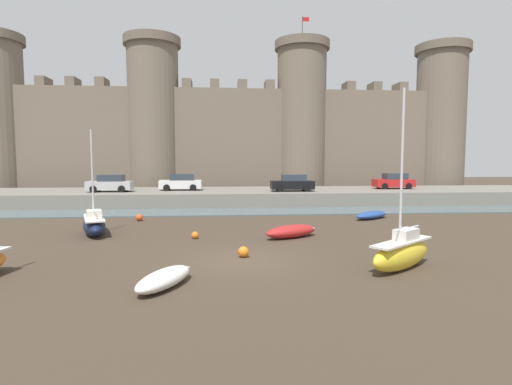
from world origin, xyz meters
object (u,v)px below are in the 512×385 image
rowboat_midflat_centre (164,278)px  car_quay_centre_east (293,183)px  sailboat_foreground_left (94,224)px  mooring_buoy_off_centre (243,252)px  sailboat_midflat_right (402,252)px  mooring_buoy_near_shore (195,235)px  rowboat_foreground_centre (291,231)px  car_quay_west (110,184)px  mooring_buoy_near_channel (139,217)px  car_quay_centre_west (181,182)px  car_quay_east (394,181)px  rowboat_near_channel_right (372,215)px

rowboat_midflat_centre → car_quay_centre_east: size_ratio=0.75×
sailboat_foreground_left → rowboat_midflat_centre: size_ratio=1.98×
mooring_buoy_off_centre → rowboat_midflat_centre: bearing=-126.1°
rowboat_midflat_centre → mooring_buoy_off_centre: (2.92, 4.00, -0.07)m
sailboat_midflat_right → car_quay_centre_east: (-0.34, 22.88, 1.42)m
sailboat_foreground_left → mooring_buoy_near_shore: 6.20m
rowboat_foreground_centre → sailboat_midflat_right: sailboat_midflat_right is taller
mooring_buoy_off_centre → car_quay_west: (-11.48, 21.12, 1.87)m
sailboat_foreground_left → car_quay_west: sailboat_foreground_left is taller
sailboat_midflat_right → car_quay_west: size_ratio=1.72×
mooring_buoy_near_channel → car_quay_west: 11.06m
sailboat_midflat_right → car_quay_centre_west: bearing=114.1°
mooring_buoy_near_shore → car_quay_west: size_ratio=0.10×
mooring_buoy_near_shore → car_quay_centre_west: car_quay_centre_west is taller
rowboat_foreground_centre → car_quay_west: bearing=130.5°
car_quay_east → car_quay_centre_west: bearing=-179.2°
car_quay_east → car_quay_west: size_ratio=1.00×
car_quay_east → car_quay_centre_east: bearing=-167.8°
rowboat_foreground_centre → car_quay_centre_west: car_quay_centre_west is taller
sailboat_foreground_left → mooring_buoy_near_shore: size_ratio=15.37×
car_quay_centre_west → car_quay_west: size_ratio=1.00×
car_quay_east → car_quay_centre_east: same height
mooring_buoy_near_shore → car_quay_west: car_quay_west is taller
rowboat_midflat_centre → car_quay_east: size_ratio=0.75×
rowboat_foreground_centre → sailboat_foreground_left: (-11.28, 1.90, 0.24)m
rowboat_foreground_centre → mooring_buoy_near_channel: rowboat_foreground_centre is taller
rowboat_near_channel_right → car_quay_west: (-21.54, 10.25, 1.81)m
sailboat_midflat_right → car_quay_centre_east: 22.92m
mooring_buoy_near_shore → mooring_buoy_off_centre: (2.44, -4.41, 0.04)m
rowboat_foreground_centre → rowboat_midflat_centre: 10.11m
rowboat_foreground_centre → rowboat_near_channel_right: bearing=42.7°
mooring_buoy_near_channel → car_quay_centre_east: size_ratio=0.12×
mooring_buoy_off_centre → car_quay_east: size_ratio=0.12×
mooring_buoy_near_channel → rowboat_foreground_centre: bearing=-35.7°
rowboat_foreground_centre → mooring_buoy_near_channel: 12.00m
sailboat_midflat_right → car_quay_centre_east: bearing=90.8°
mooring_buoy_near_shore → rowboat_foreground_centre: bearing=-1.6°
car_quay_centre_west → car_quay_east: (21.98, 0.30, 0.00)m
car_quay_west → car_quay_centre_east: 17.33m
mooring_buoy_near_channel → car_quay_centre_west: bearing=80.7°
rowboat_midflat_centre → car_quay_centre_west: 26.64m
rowboat_foreground_centre → mooring_buoy_near_shore: bearing=178.4°
rowboat_near_channel_right → car_quay_east: bearing=59.9°
rowboat_foreground_centre → sailboat_midflat_right: size_ratio=0.49×
sailboat_midflat_right → car_quay_east: size_ratio=1.72×
mooring_buoy_near_shore → mooring_buoy_off_centre: bearing=-61.1°
mooring_buoy_near_channel → mooring_buoy_near_shore: bearing=-57.4°
car_quay_east → sailboat_midflat_right: bearing=-113.2°
rowboat_near_channel_right → mooring_buoy_near_channel: rowboat_near_channel_right is taller
sailboat_midflat_right → car_quay_west: 29.51m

